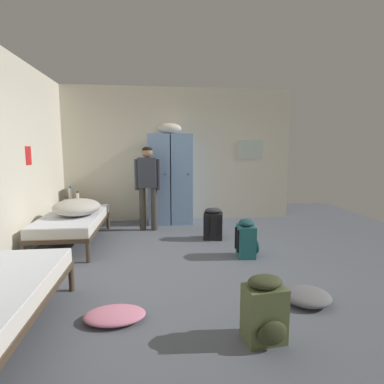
% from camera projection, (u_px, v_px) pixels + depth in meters
% --- Properties ---
extents(ground_plane, '(8.65, 8.65, 0.00)m').
position_uv_depth(ground_plane, '(194.00, 264.00, 4.24)').
color(ground_plane, '#565B66').
extents(room_backdrop, '(4.95, 5.46, 2.84)m').
position_uv_depth(room_backdrop, '(109.00, 157.00, 5.18)').
color(room_backdrop, beige).
rests_on(room_backdrop, ground_plane).
extents(locker_bank, '(0.90, 0.55, 2.07)m').
position_uv_depth(locker_bank, '(170.00, 177.00, 6.46)').
color(locker_bank, '#7A9ECC').
rests_on(locker_bank, ground_plane).
extents(shelf_unit, '(0.38, 0.30, 0.57)m').
position_uv_depth(shelf_unit, '(75.00, 210.00, 6.19)').
color(shelf_unit, brown).
rests_on(shelf_unit, ground_plane).
extents(bed_left_rear, '(0.90, 1.90, 0.49)m').
position_uv_depth(bed_left_rear, '(73.00, 221.00, 5.09)').
color(bed_left_rear, '#473828').
rests_on(bed_left_rear, ground_plane).
extents(bedding_heap, '(0.74, 0.81, 0.26)m').
position_uv_depth(bedding_heap, '(77.00, 207.00, 5.01)').
color(bedding_heap, '#B7B2A8').
rests_on(bedding_heap, bed_left_rear).
extents(person_traveler, '(0.50, 0.25, 1.59)m').
position_uv_depth(person_traveler, '(148.00, 180.00, 5.87)').
color(person_traveler, '#3D3833').
rests_on(person_traveler, ground_plane).
extents(water_bottle, '(0.07, 0.07, 0.24)m').
position_uv_depth(water_bottle, '(70.00, 193.00, 6.16)').
color(water_bottle, white).
rests_on(water_bottle, shelf_unit).
extents(lotion_bottle, '(0.06, 0.06, 0.15)m').
position_uv_depth(lotion_bottle, '(77.00, 196.00, 6.12)').
color(lotion_bottle, white).
rests_on(lotion_bottle, shelf_unit).
extents(backpack_black, '(0.37, 0.38, 0.55)m').
position_uv_depth(backpack_black, '(213.00, 224.00, 5.38)').
color(backpack_black, black).
rests_on(backpack_black, ground_plane).
extents(backpack_teal, '(0.36, 0.34, 0.55)m').
position_uv_depth(backpack_teal, '(247.00, 239.00, 4.49)').
color(backpack_teal, '#23666B').
rests_on(backpack_teal, ground_plane).
extents(backpack_olive, '(0.34, 0.36, 0.55)m').
position_uv_depth(backpack_olive, '(265.00, 311.00, 2.51)').
color(backpack_olive, '#566038').
rests_on(backpack_olive, ground_plane).
extents(clothes_pile_pink, '(0.56, 0.38, 0.10)m').
position_uv_depth(clothes_pile_pink, '(115.00, 315.00, 2.83)').
color(clothes_pile_pink, pink).
rests_on(clothes_pile_pink, ground_plane).
extents(clothes_pile_grey, '(0.49, 0.47, 0.13)m').
position_uv_depth(clothes_pile_grey, '(307.00, 296.00, 3.16)').
color(clothes_pile_grey, slate).
rests_on(clothes_pile_grey, ground_plane).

